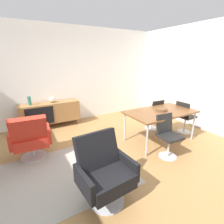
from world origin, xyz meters
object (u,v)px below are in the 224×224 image
sideboard (50,112)px  armchair_black_shell (104,170)px  dining_chair_far_end (185,116)px  lounge_chair_red (31,137)px  dining_chair_front_left (168,134)px  dining_table (161,113)px  dining_chair_back_right (154,113)px  wooden_bowl_on_table (161,110)px  vase_cobalt (52,99)px  vase_sculptural_dark (29,101)px

sideboard → armchair_black_shell: bearing=-87.4°
dining_chair_far_end → lounge_chair_red: bearing=169.6°
sideboard → dining_chair_front_left: bearing=-57.4°
dining_table → dining_chair_front_left: (-0.35, -0.56, -0.23)m
dining_table → dining_chair_far_end: dining_chair_far_end is taller
dining_table → dining_chair_back_right: dining_chair_back_right is taller
dining_chair_far_end → dining_chair_front_left: size_ratio=1.00×
wooden_bowl_on_table → dining_chair_back_right: size_ratio=0.30×
vase_cobalt → wooden_bowl_on_table: size_ratio=0.68×
dining_chair_front_left → lounge_chair_red: size_ratio=0.90×
sideboard → armchair_black_shell: armchair_black_shell is taller
dining_table → vase_sculptural_dark: bearing=139.9°
vase_sculptural_dark → dining_table: 3.35m
sideboard → dining_chair_back_right: size_ratio=1.87×
vase_sculptural_dark → dining_chair_far_end: (3.45, -2.16, -0.37)m
dining_chair_front_left → sideboard: bearing=122.6°
wooden_bowl_on_table → dining_chair_far_end: dining_chair_far_end is taller
wooden_bowl_on_table → dining_chair_back_right: bearing=60.0°
armchair_black_shell → sideboard: bearing=92.6°
dining_chair_far_end → dining_chair_back_right: size_ratio=1.00×
vase_sculptural_dark → dining_table: bearing=-40.1°
vase_cobalt → dining_table: (1.99, -2.15, -0.11)m
wooden_bowl_on_table → armchair_black_shell: (-1.97, -0.92, -0.30)m
vase_sculptural_dark → dining_chair_far_end: vase_sculptural_dark is taller
dining_table → wooden_bowl_on_table: (0.03, 0.01, 0.07)m
vase_cobalt → dining_chair_front_left: bearing=-58.8°
vase_sculptural_dark → dining_table: vase_sculptural_dark is taller
sideboard → dining_chair_front_left: 3.22m
dining_chair_back_right → lounge_chair_red: (-3.05, 0.10, -0.00)m
vase_cobalt → armchair_black_shell: size_ratio=0.19×
sideboard → dining_table: size_ratio=1.00×
dining_chair_far_end → lounge_chair_red: lounge_chair_red is taller
lounge_chair_red → armchair_black_shell: same height
dining_table → dining_chair_front_left: size_ratio=1.87×
vase_sculptural_dark → lounge_chair_red: 1.55m
vase_sculptural_dark → wooden_bowl_on_table: vase_sculptural_dark is taller
dining_chair_front_left → armchair_black_shell: 1.63m
dining_chair_back_right → armchair_black_shell: bearing=-147.3°
vase_sculptural_dark → dining_chair_front_left: bearing=-50.8°
vase_sculptural_dark → armchair_black_shell: (0.62, -3.06, -0.37)m
sideboard → wooden_bowl_on_table: (2.11, -2.15, 0.33)m
vase_cobalt → wooden_bowl_on_table: (2.02, -2.15, -0.03)m
dining_table → sideboard: bearing=134.0°
dining_table → wooden_bowl_on_table: bearing=14.3°
dining_table → wooden_bowl_on_table: size_ratio=6.15×
dining_chair_back_right → lounge_chair_red: 3.06m
vase_cobalt → lounge_chair_red: size_ratio=0.19×
dining_chair_far_end → dining_chair_front_left: same height
dining_table → armchair_black_shell: 2.16m
dining_chair_back_right → armchair_black_shell: armchair_black_shell is taller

